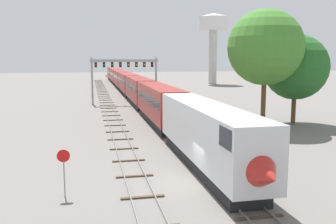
% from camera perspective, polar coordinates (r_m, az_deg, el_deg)
% --- Properties ---
extents(ground_plane, '(400.00, 400.00, 0.00)m').
position_cam_1_polar(ground_plane, '(24.78, 3.56, -10.92)').
color(ground_plane, slate).
extents(track_main, '(2.60, 200.00, 0.16)m').
position_cam_1_polar(track_main, '(83.34, -6.20, 2.70)').
color(track_main, slate).
rests_on(track_main, ground).
extents(track_near, '(2.60, 160.00, 0.16)m').
position_cam_1_polar(track_near, '(63.11, -9.31, 0.84)').
color(track_near, slate).
rests_on(track_near, ground).
extents(passenger_train, '(3.04, 135.06, 4.80)m').
position_cam_1_polar(passenger_train, '(84.30, -6.30, 4.49)').
color(passenger_train, silver).
rests_on(passenger_train, ground).
extents(signal_gantry, '(12.10, 0.49, 8.37)m').
position_cam_1_polar(signal_gantry, '(66.54, -6.78, 6.58)').
color(signal_gantry, '#999BA0').
rests_on(signal_gantry, ground).
extents(water_tower, '(9.73, 9.73, 22.34)m').
position_cam_1_polar(water_tower, '(120.12, 7.06, 12.74)').
color(water_tower, beige).
rests_on(water_tower, ground).
extents(stop_sign, '(0.76, 0.08, 2.88)m').
position_cam_1_polar(stop_sign, '(22.67, -15.89, -8.11)').
color(stop_sign, gray).
rests_on(stop_sign, ground).
extents(trackside_tree_left, '(8.84, 8.84, 13.87)m').
position_cam_1_polar(trackside_tree_left, '(44.67, 14.90, 9.67)').
color(trackside_tree_left, brown).
rests_on(trackside_tree_left, ground).
extents(trackside_tree_mid, '(8.02, 8.02, 11.11)m').
position_cam_1_polar(trackside_tree_mid, '(48.19, 19.21, 6.59)').
color(trackside_tree_mid, brown).
rests_on(trackside_tree_mid, ground).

